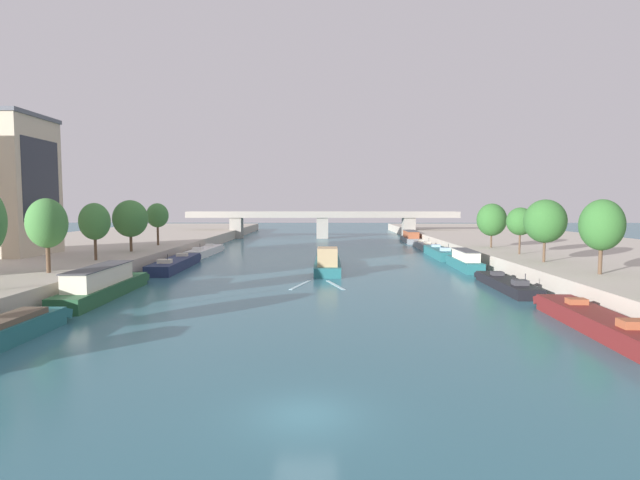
{
  "coord_description": "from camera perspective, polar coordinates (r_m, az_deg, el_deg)",
  "views": [
    {
      "loc": [
        0.78,
        -18.87,
        8.37
      ],
      "look_at": [
        0.0,
        49.64,
        3.33
      ],
      "focal_mm": 27.55,
      "sensor_mm": 36.0,
      "label": 1
    }
  ],
  "objects": [
    {
      "name": "barge_midriver",
      "position": [
        62.34,
        0.88,
        -2.62
      ],
      "size": [
        3.25,
        17.18,
        3.27
      ],
      "color": "#23666B",
      "rests_on": "ground"
    },
    {
      "name": "ground_plane",
      "position": [
        20.66,
        -1.67,
        -19.7
      ],
      "size": [
        400.0,
        400.0,
        0.0
      ],
      "primitive_type": "plane",
      "color": "#336675"
    },
    {
      "name": "moored_boat_right_gap_after",
      "position": [
        94.11,
        11.89,
        -0.61
      ],
      "size": [
        2.02,
        12.29,
        2.24
      ],
      "color": "gray",
      "rests_on": "ground"
    },
    {
      "name": "moored_boat_left_downstream",
      "position": [
        66.38,
        -16.42,
        -2.64
      ],
      "size": [
        3.45,
        16.99,
        2.37
      ],
      "color": "#1E284C",
      "rests_on": "ground"
    },
    {
      "name": "moored_boat_right_near",
      "position": [
        37.72,
        29.42,
        -8.19
      ],
      "size": [
        3.13,
        14.71,
        2.29
      ],
      "color": "maroon",
      "rests_on": "ground"
    },
    {
      "name": "wake_behind_barge",
      "position": [
        50.92,
        -0.26,
        -5.23
      ],
      "size": [
        5.6,
        5.89,
        0.03
      ],
      "color": "#A5D1DB",
      "rests_on": "ground"
    },
    {
      "name": "moored_boat_left_lone",
      "position": [
        83.17,
        -13.17,
        -1.26
      ],
      "size": [
        3.11,
        15.38,
        2.25
      ],
      "color": "silver",
      "rests_on": "ground"
    },
    {
      "name": "moored_boat_right_second",
      "position": [
        79.87,
        13.71,
        -1.42
      ],
      "size": [
        2.94,
        14.73,
        2.45
      ],
      "color": "#23666B",
      "rests_on": "ground"
    },
    {
      "name": "tree_left_end_of_row",
      "position": [
        79.26,
        -18.36,
        2.72
      ],
      "size": [
        3.31,
        3.31,
        6.45
      ],
      "color": "brown",
      "rests_on": "quay_left"
    },
    {
      "name": "tree_left_distant",
      "position": [
        60.62,
        -24.71,
        1.96
      ],
      "size": [
        3.37,
        3.37,
        6.45
      ],
      "color": "brown",
      "rests_on": "quay_left"
    },
    {
      "name": "tree_left_midway",
      "position": [
        51.43,
        -29.15,
        1.69
      ],
      "size": [
        3.56,
        3.56,
        6.86
      ],
      "color": "brown",
      "rests_on": "quay_left"
    },
    {
      "name": "moored_boat_right_far",
      "position": [
        52.0,
        20.76,
        -4.75
      ],
      "size": [
        2.54,
        13.27,
        2.07
      ],
      "color": "black",
      "rests_on": "ground"
    },
    {
      "name": "quay_left",
      "position": [
        84.24,
        -27.57,
        -1.28
      ],
      "size": [
        36.0,
        170.0,
        2.04
      ],
      "primitive_type": "cube",
      "color": "#B7AD9E",
      "rests_on": "ground"
    },
    {
      "name": "tree_left_past_mid",
      "position": [
        69.88,
        -21.17,
        2.33
      ],
      "size": [
        4.52,
        4.52,
        6.84
      ],
      "color": "brown",
      "rests_on": "quay_left"
    },
    {
      "name": "moored_boat_right_lone",
      "position": [
        65.92,
        16.42,
        -2.33
      ],
      "size": [
        2.53,
        11.89,
        2.52
      ],
      "color": "#23666B",
      "rests_on": "ground"
    },
    {
      "name": "quay_right",
      "position": [
        83.52,
        27.93,
        -1.33
      ],
      "size": [
        36.0,
        170.0,
        2.04
      ],
      "primitive_type": "cube",
      "color": "#B7AD9E",
      "rests_on": "ground"
    },
    {
      "name": "tree_right_distant",
      "position": [
        66.64,
        22.23,
        2.01
      ],
      "size": [
        3.37,
        3.37,
        5.9
      ],
      "color": "brown",
      "rests_on": "quay_right"
    },
    {
      "name": "tree_right_past_mid",
      "position": [
        50.78,
        29.91,
        1.52
      ],
      "size": [
        3.79,
        3.79,
        6.76
      ],
      "color": "brown",
      "rests_on": "quay_right"
    },
    {
      "name": "tree_right_third",
      "position": [
        58.68,
        24.68,
        2.0
      ],
      "size": [
        4.43,
        4.43,
        6.83
      ],
      "color": "brown",
      "rests_on": "quay_right"
    },
    {
      "name": "bridge_far",
      "position": [
        119.85,
        0.28,
        2.23
      ],
      "size": [
        66.1,
        4.4,
        6.53
      ],
      "color": "#9E998E",
      "rests_on": "ground"
    },
    {
      "name": "moored_boat_left_end",
      "position": [
        47.99,
        -23.91,
        -4.74
      ],
      "size": [
        3.0,
        15.95,
        2.89
      ],
      "color": "#235633",
      "rests_on": "ground"
    },
    {
      "name": "tree_right_far",
      "position": [
        75.35,
        19.32,
        2.23
      ],
      "size": [
        4.21,
        4.21,
        6.4
      ],
      "color": "brown",
      "rests_on": "quay_right"
    },
    {
      "name": "moored_boat_right_end",
      "position": [
        108.92,
        10.47,
        0.31
      ],
      "size": [
        3.07,
        13.85,
        2.6
      ],
      "color": "gray",
      "rests_on": "ground"
    }
  ]
}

